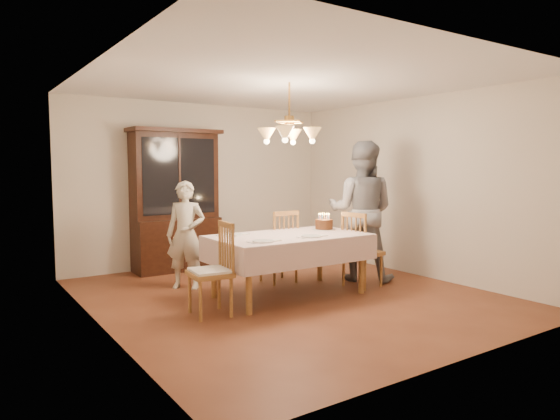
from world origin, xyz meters
TOP-DOWN VIEW (x-y plane):
  - ground at (0.00, 0.00)m, footprint 5.00×5.00m
  - room_shell at (0.00, 0.00)m, footprint 5.00×5.00m
  - dining_table at (0.00, 0.00)m, footprint 1.90×1.10m
  - china_hutch at (-0.55, 2.25)m, footprint 1.38×0.54m
  - chair_far_side at (0.29, 0.66)m, footprint 0.44×0.42m
  - chair_left_end at (-1.16, -0.20)m, footprint 0.47×0.48m
  - chair_right_end at (1.07, -0.16)m, footprint 0.47×0.49m
  - elderly_woman at (-0.90, 1.06)m, footprint 0.61×0.59m
  - adult_in_grey at (1.35, 0.16)m, footprint 1.17×1.20m
  - birthday_cake at (0.64, 0.12)m, footprint 0.30×0.30m
  - place_setting_near_left at (-0.55, -0.31)m, footprint 0.39×0.24m
  - place_setting_near_right at (0.13, -0.29)m, footprint 0.39×0.24m
  - place_setting_far_left at (-0.59, 0.35)m, footprint 0.41×0.26m
  - chandelier at (-0.00, -0.00)m, footprint 0.62×0.62m

SIDE VIEW (x-z plane):
  - ground at x=0.00m, z-range 0.00..0.00m
  - chair_far_side at x=0.29m, z-range -0.06..0.94m
  - chair_right_end at x=1.07m, z-range -0.06..0.94m
  - chair_left_end at x=-1.16m, z-range -0.05..0.95m
  - dining_table at x=0.00m, z-range 0.30..1.06m
  - elderly_woman at x=-0.90m, z-range 0.00..1.41m
  - place_setting_near_right at x=0.13m, z-range 0.76..0.77m
  - place_setting_near_left at x=-0.55m, z-range 0.76..0.77m
  - place_setting_far_left at x=-0.59m, z-range 0.76..0.77m
  - birthday_cake at x=0.64m, z-range 0.71..0.94m
  - adult_in_grey at x=1.35m, z-range 0.00..1.95m
  - china_hutch at x=-0.55m, z-range -0.04..2.12m
  - room_shell at x=0.00m, z-range -0.92..4.08m
  - chandelier at x=0.00m, z-range 1.61..2.34m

